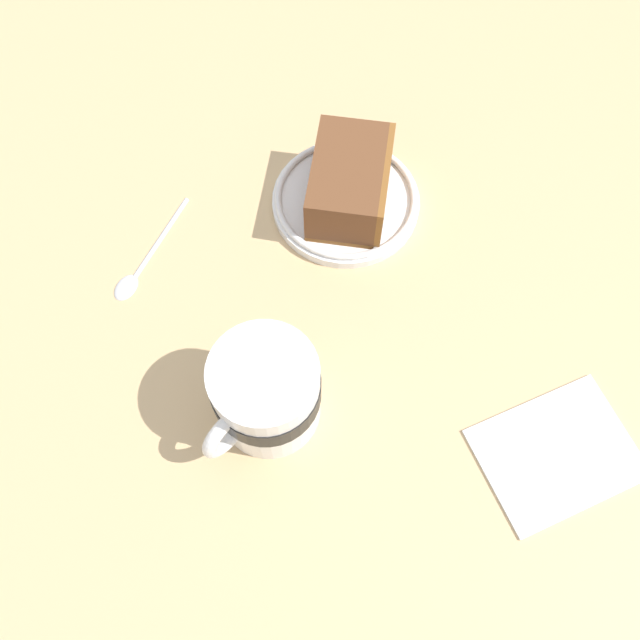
{
  "coord_description": "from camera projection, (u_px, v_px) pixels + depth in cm",
  "views": [
    {
      "loc": [
        32.45,
        -5.34,
        59.41
      ],
      "look_at": [
        6.52,
        -2.98,
        3.0
      ],
      "focal_mm": 38.72,
      "sensor_mm": 36.0,
      "label": 1
    }
  ],
  "objects": [
    {
      "name": "small_plate",
      "position": [
        346.0,
        200.0,
        0.7
      ],
      "size": [
        15.02,
        15.02,
        1.72
      ],
      "color": "white",
      "rests_on": "ground_plane"
    },
    {
      "name": "cake_slice",
      "position": [
        350.0,
        182.0,
        0.67
      ],
      "size": [
        12.41,
        9.77,
        5.78
      ],
      "color": "brown",
      "rests_on": "small_plate"
    },
    {
      "name": "teaspoon",
      "position": [
        138.0,
        270.0,
        0.67
      ],
      "size": [
        12.03,
        7.85,
        0.8
      ],
      "color": "silver",
      "rests_on": "ground_plane"
    },
    {
      "name": "tea_mug",
      "position": [
        265.0,
        392.0,
        0.57
      ],
      "size": [
        9.88,
        10.25,
        9.7
      ],
      "color": "white",
      "rests_on": "ground_plane"
    },
    {
      "name": "ground_plane",
      "position": [
        344.0,
        277.0,
        0.69
      ],
      "size": [
        115.7,
        115.7,
        2.9
      ],
      "primitive_type": "cube",
      "color": "tan"
    },
    {
      "name": "folded_napkin",
      "position": [
        557.0,
        453.0,
        0.6
      ],
      "size": [
        13.74,
        15.73,
        0.6
      ],
      "primitive_type": "cube",
      "rotation": [
        0.0,
        0.0,
        0.32
      ],
      "color": "white",
      "rests_on": "ground_plane"
    }
  ]
}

